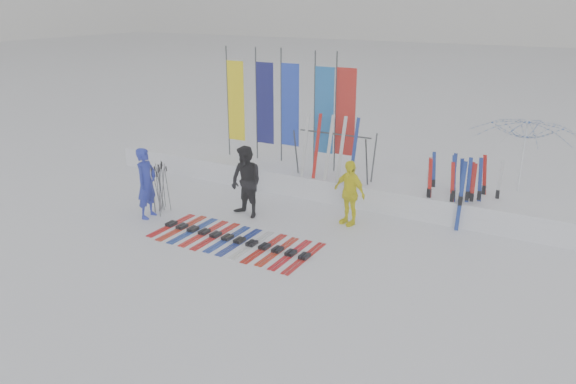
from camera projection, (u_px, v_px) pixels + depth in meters
The scene contains 11 objects.
ground at pixel (241, 258), 11.59m from camera, with size 120.00×120.00×0.00m, color white.
snow_bank at pixel (336, 184), 15.27m from camera, with size 14.00×1.60×0.60m, color white.
person_blue at pixel (147, 183), 13.50m from camera, with size 0.63×0.42×1.74m, color #1D2BA9.
person_black at pixel (246, 182), 13.54m from camera, with size 0.85×0.67×1.76m, color black.
person_yellow at pixel (349, 193), 13.12m from camera, with size 0.91×0.38×1.56m, color #FFF710.
tent_canopy at pixel (521, 164), 13.86m from camera, with size 2.61×2.66×2.40m, color white.
ski_row at pixel (234, 239), 12.40m from camera, with size 3.73×1.70×0.07m.
pole_cluster at pixel (160, 188), 13.95m from camera, with size 0.42×0.61×1.23m.
feather_flags at pixel (290, 107), 15.50m from camera, with size 4.04×0.28×3.20m.
ski_rack at pixel (334, 149), 14.53m from camera, with size 2.04×0.80×1.23m.
upright_skis at pixel (458, 191), 13.20m from camera, with size 1.65×1.13×1.70m.
Camera 1 is at (6.02, -8.65, 5.09)m, focal length 35.00 mm.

